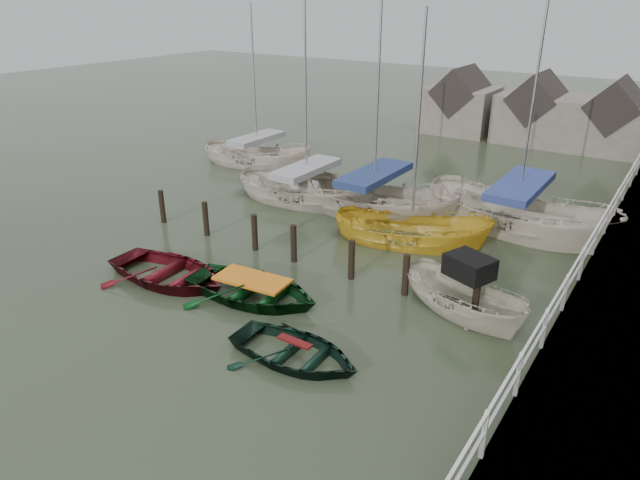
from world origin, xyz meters
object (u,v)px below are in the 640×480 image
Objects in this scene: motorboat at (462,310)px; sailboat_e at (258,164)px; rowboat_green at (253,299)px; sailboat_b at (373,212)px; rowboat_dkgreen at (295,360)px; sailboat_d at (515,228)px; sailboat_a at (307,201)px; sailboat_c at (410,242)px; rowboat_red at (170,281)px.

motorboat is 17.78m from sailboat_e.
motorboat is (5.82, 2.86, 0.09)m from rowboat_green.
sailboat_b is at bearing 67.79° from motorboat.
rowboat_green is 1.22× the size of rowboat_dkgreen.
sailboat_b reaches higher than sailboat_d.
sailboat_a is (-9.59, 5.45, -0.03)m from motorboat.
rowboat_green is 8.78m from sailboat_b.
sailboat_c reaches higher than motorboat.
sailboat_d is (2.96, 3.58, 0.05)m from sailboat_c.
rowboat_red is 9.58m from motorboat.
rowboat_dkgreen is at bearing -103.81° from rowboat_red.
rowboat_red is 9.75m from sailboat_b.
rowboat_red is 6.25m from rowboat_dkgreen.
sailboat_b reaches higher than sailboat_c.
sailboat_b is at bearing -89.20° from sailboat_a.
sailboat_a reaches higher than sailboat_e.
rowboat_green is 15.17m from sailboat_e.
sailboat_c is 4.65m from sailboat_d.
sailboat_c is 12.77m from sailboat_e.
rowboat_red is at bearing 177.18° from sailboat_a.
rowboat_dkgreen is at bearing -127.90° from rowboat_green.
rowboat_dkgreen is 0.31× the size of sailboat_d.
sailboat_a is at bearing 95.38° from sailboat_b.
sailboat_c is at bearing -124.69° from sailboat_e.
motorboat is 8.66m from sailboat_b.
sailboat_b is (3.25, 0.45, -0.00)m from sailboat_a.
sailboat_c is (5.30, 7.46, 0.01)m from rowboat_red.
rowboat_dkgreen is 0.78× the size of motorboat.
rowboat_dkgreen is (3.03, -1.90, 0.00)m from rowboat_green.
sailboat_a is (-0.67, 8.96, 0.06)m from rowboat_red.
rowboat_green is at bearing -179.12° from sailboat_b.
sailboat_a is 1.08× the size of sailboat_e.
rowboat_green is (3.10, 0.65, 0.00)m from rowboat_red.
rowboat_red is at bearing 128.20° from sailboat_c.
sailboat_b reaches higher than motorboat.
sailboat_b is 3.35m from sailboat_c.
sailboat_c is at bearing -37.69° from rowboat_red.
sailboat_a reaches higher than rowboat_dkgreen.
sailboat_a is 1.09× the size of sailboat_c.
sailboat_c is at bearing 3.19° from rowboat_dkgreen.
sailboat_c reaches higher than sailboat_e.
rowboat_dkgreen is 18.59m from sailboat_e.
sailboat_e is at bearing 50.70° from sailboat_c.
sailboat_b is 9.53m from sailboat_e.
sailboat_b is at bearing 16.19° from rowboat_dkgreen.
rowboat_red is 14.01m from sailboat_e.
sailboat_e is at bearing 68.99° from sailboat_b.
motorboat is at bearing -153.90° from sailboat_c.
sailboat_c is (2.72, -1.95, -0.05)m from sailboat_b.
rowboat_red is 0.47× the size of sailboat_e.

